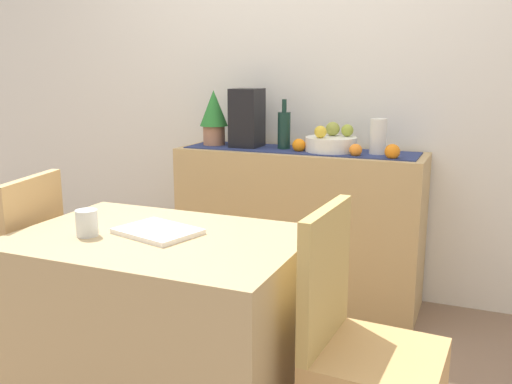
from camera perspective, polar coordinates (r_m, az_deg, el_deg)
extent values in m
cube|color=#826752|center=(2.62, -3.60, -18.06)|extent=(6.40, 6.40, 0.02)
cube|color=silver|center=(3.36, 5.20, 12.87)|extent=(6.40, 0.06, 2.70)
cube|color=tan|center=(3.22, 4.34, -3.50)|extent=(1.39, 0.42, 0.88)
cube|color=navy|center=(3.13, 4.48, 4.31)|extent=(1.30, 0.32, 0.01)
cylinder|color=white|center=(3.07, 7.68, 4.88)|extent=(0.28, 0.28, 0.08)
sphere|color=#949D3E|center=(3.12, 7.87, 6.43)|extent=(0.08, 0.08, 0.08)
sphere|color=gold|center=(3.01, 6.62, 6.14)|extent=(0.07, 0.07, 0.07)
sphere|color=#98A938|center=(3.11, 9.34, 6.25)|extent=(0.07, 0.07, 0.07)
cylinder|color=#153227|center=(3.15, 2.89, 6.26)|extent=(0.07, 0.07, 0.21)
cylinder|color=#153227|center=(3.13, 2.92, 8.84)|extent=(0.03, 0.03, 0.07)
cube|color=black|center=(3.22, -0.93, 7.56)|extent=(0.16, 0.18, 0.34)
cylinder|color=silver|center=(3.01, 12.40, 5.53)|extent=(0.09, 0.09, 0.19)
cylinder|color=#B57957|center=(3.32, -4.32, 5.77)|extent=(0.13, 0.13, 0.12)
cone|color=#2B7B31|center=(3.31, -4.36, 8.58)|extent=(0.17, 0.17, 0.21)
sphere|color=orange|center=(3.07, 4.42, 4.79)|extent=(0.07, 0.07, 0.07)
sphere|color=orange|center=(2.94, 10.17, 4.24)|extent=(0.07, 0.07, 0.07)
sphere|color=orange|center=(2.89, 13.80, 4.04)|extent=(0.08, 0.08, 0.08)
cube|color=tan|center=(2.16, -9.62, -13.87)|extent=(1.03, 0.71, 0.74)
cube|color=white|center=(2.04, -10.03, -3.99)|extent=(0.33, 0.28, 0.02)
cylinder|color=silver|center=(2.07, -16.95, -3.05)|extent=(0.08, 0.08, 0.09)
cube|color=tan|center=(2.70, -24.35, -12.72)|extent=(0.47, 0.47, 0.45)
cube|color=tan|center=(2.44, -21.85, -3.80)|extent=(0.12, 0.40, 0.45)
cube|color=tan|center=(1.81, 7.10, -8.52)|extent=(0.06, 0.40, 0.45)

